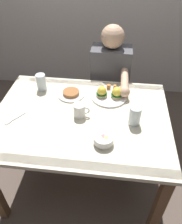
% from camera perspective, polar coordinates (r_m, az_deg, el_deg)
% --- Properties ---
extents(ground_plane, '(6.00, 6.00, 0.00)m').
position_cam_1_polar(ground_plane, '(2.10, -2.03, -16.20)').
color(ground_plane, brown).
extents(dining_table, '(1.20, 0.90, 0.74)m').
position_cam_1_polar(dining_table, '(1.61, -2.55, -3.75)').
color(dining_table, beige).
rests_on(dining_table, ground_plane).
extents(eggs_benedict_plate, '(0.27, 0.27, 0.09)m').
position_cam_1_polar(eggs_benedict_plate, '(1.69, 4.67, 4.57)').
color(eggs_benedict_plate, white).
rests_on(eggs_benedict_plate, dining_table).
extents(fruit_bowl, '(0.12, 0.12, 0.06)m').
position_cam_1_polar(fruit_bowl, '(1.34, 3.19, -6.95)').
color(fruit_bowl, white).
rests_on(fruit_bowl, dining_table).
extents(coffee_mug, '(0.11, 0.08, 0.09)m').
position_cam_1_polar(coffee_mug, '(1.50, -2.87, 0.47)').
color(coffee_mug, white).
rests_on(coffee_mug, dining_table).
extents(fork, '(0.11, 0.14, 0.00)m').
position_cam_1_polar(fork, '(1.59, -18.89, -1.73)').
color(fork, silver).
rests_on(fork, dining_table).
extents(water_glass_near, '(0.08, 0.08, 0.13)m').
position_cam_1_polar(water_glass_near, '(1.47, 10.99, -1.17)').
color(water_glass_near, silver).
rests_on(water_glass_near, dining_table).
extents(water_glass_far, '(0.07, 0.07, 0.13)m').
position_cam_1_polar(water_glass_far, '(1.79, -12.44, 7.14)').
color(water_glass_far, silver).
rests_on(water_glass_far, dining_table).
extents(side_plate, '(0.20, 0.20, 0.04)m').
position_cam_1_polar(side_plate, '(1.72, -5.06, 4.66)').
color(side_plate, white).
rests_on(side_plate, dining_table).
extents(diner_person, '(0.34, 0.54, 1.14)m').
position_cam_1_polar(diner_person, '(2.06, 4.88, 7.90)').
color(diner_person, '#33333D').
rests_on(diner_person, ground_plane).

